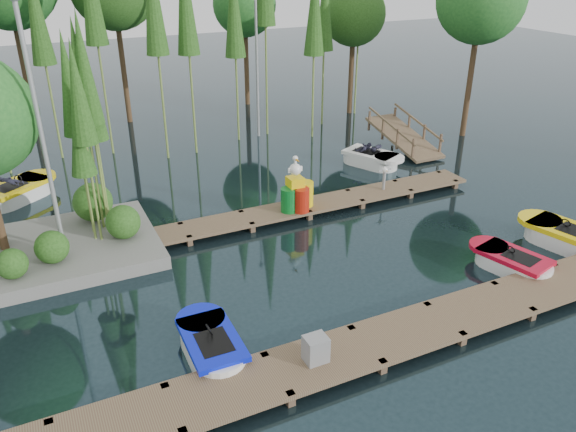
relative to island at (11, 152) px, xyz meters
name	(u,v)px	position (x,y,z in m)	size (l,w,h in m)	color
ground_plane	(280,261)	(6.30, -3.29, -3.18)	(90.00, 90.00, 0.00)	#1C2F35
near_dock	(366,346)	(6.30, -7.79, -2.95)	(18.00, 1.50, 0.50)	brown
far_dock	(275,213)	(7.30, -0.79, -2.95)	(15.00, 1.20, 0.50)	brown
island	(11,152)	(0.00, 0.00, 0.00)	(6.20, 4.20, 6.75)	slate
tree_screen	(112,4)	(4.26, 7.31, 2.93)	(34.42, 18.53, 10.31)	#47321E
lamp_island	(38,116)	(0.80, -0.79, 1.08)	(0.30, 0.30, 7.25)	gray
lamp_rear	(256,43)	(10.30, 7.71, 1.08)	(0.30, 0.30, 7.25)	gray
ramp	(404,136)	(15.30, 3.21, -2.60)	(1.50, 3.94, 1.49)	brown
boat_blue	(211,346)	(3.24, -6.34, -2.94)	(1.17, 2.50, 0.83)	white
boat_red	(511,263)	(11.85, -6.51, -2.95)	(1.66, 2.59, 0.81)	white
boat_yellow_near	(566,238)	(14.36, -6.17, -2.91)	(1.93, 3.07, 0.96)	white
boat_yellow_far	(18,191)	(-0.21, 4.60, -2.88)	(3.04, 2.77, 1.43)	white
boat_white_far	(371,159)	(12.92, 2.11, -2.90)	(2.21, 2.91, 1.25)	white
utility_cabinet	(316,349)	(5.04, -7.79, -2.59)	(0.48, 0.40, 0.58)	gray
yellow_barrel	(305,194)	(8.38, -0.79, -2.47)	(0.55, 0.55, 0.83)	yellow
drum_cluster	(296,194)	(7.99, -0.94, -2.34)	(1.07, 0.98, 1.84)	#0B6721
seagull_post	(384,174)	(11.52, -0.79, -2.32)	(0.52, 0.28, 0.84)	gray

